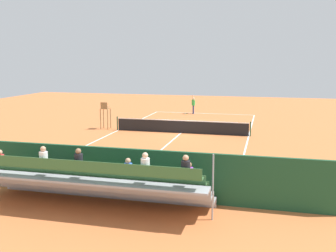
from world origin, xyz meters
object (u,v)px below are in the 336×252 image
courtside_bench (154,180)px  umpire_chair (105,113)px  equipment_bag (106,185)px  tennis_racket (185,113)px  tennis_ball_near (171,113)px  bleacher_stand (94,182)px  tennis_net (181,126)px  tennis_player (193,104)px  tennis_ball_far (186,115)px

courtside_bench → umpire_chair: bearing=-59.5°
courtside_bench → equipment_bag: (2.10, 0.13, -0.38)m
tennis_racket → umpire_chair: bearing=66.7°
tennis_ball_near → umpire_chair: bearing=73.1°
bleacher_stand → courtside_bench: bearing=-129.7°
tennis_net → tennis_player: size_ratio=5.35×
tennis_ball_near → tennis_ball_far: bearing=165.8°
umpire_chair → courtside_bench: bearing=120.5°
tennis_net → tennis_player: tennis_player is taller
tennis_ball_near → tennis_ball_far: (-1.72, 0.44, 0.00)m
courtside_bench → bleacher_stand: bearing=50.3°
courtside_bench → tennis_ball_near: size_ratio=27.27×
tennis_player → tennis_racket: size_ratio=3.46×
tennis_racket → courtside_bench: bearing=98.6°
umpire_chair → tennis_player: (-5.17, -10.24, -0.30)m
courtside_bench → tennis_ball_near: 23.73m
bleacher_stand → umpire_chair: bleacher_stand is taller
tennis_ball_far → courtside_bench: bearing=98.2°
umpire_chair → tennis_ball_near: umpire_chair is taller
bleacher_stand → umpire_chair: (6.21, -15.60, 0.33)m
courtside_bench → tennis_player: size_ratio=0.93×
tennis_net → bleacher_stand: (-0.01, 15.38, 0.48)m
tennis_net → courtside_bench: tennis_net is taller
tennis_player → tennis_ball_far: size_ratio=29.18×
umpire_chair → bleacher_stand: bearing=111.7°
bleacher_stand → tennis_ball_far: bleacher_stand is taller
umpire_chair → tennis_racket: bearing=-113.3°
tennis_ball_far → tennis_racket: bearing=-72.4°
bleacher_stand → courtside_bench: (-1.75, -2.11, -0.42)m
equipment_bag → tennis_racket: bearing=-86.4°
courtside_bench → tennis_player: bearing=-83.3°
courtside_bench → tennis_racket: size_ratio=3.23×
tennis_racket → tennis_ball_far: bearing=107.6°
tennis_ball_far → umpire_chair: bearing=63.2°
umpire_chair → equipment_bag: umpire_chair is taller
tennis_ball_near → tennis_ball_far: size_ratio=1.00×
bleacher_stand → equipment_bag: (0.35, -1.98, -0.80)m
bleacher_stand → equipment_bag: bleacher_stand is taller
tennis_racket → tennis_ball_near: bearing=18.8°
tennis_net → equipment_bag: size_ratio=11.44×
courtside_bench → tennis_ball_far: bearing=-81.8°
umpire_chair → tennis_net: bearing=177.9°
equipment_bag → courtside_bench: bearing=-176.5°
tennis_player → tennis_racket: bearing=4.7°
tennis_player → tennis_ball_near: 2.49m
tennis_racket → tennis_net: bearing=100.0°
umpire_chair → equipment_bag: bearing=113.3°
umpire_chair → tennis_ball_far: bearing=-116.8°
tennis_racket → tennis_ball_near: tennis_ball_near is taller
tennis_racket → tennis_ball_near: size_ratio=8.44×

